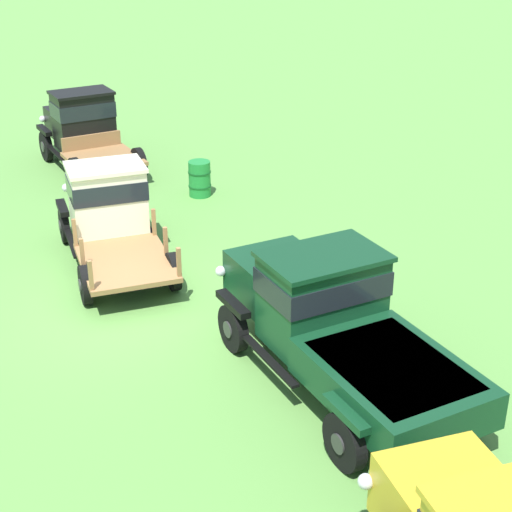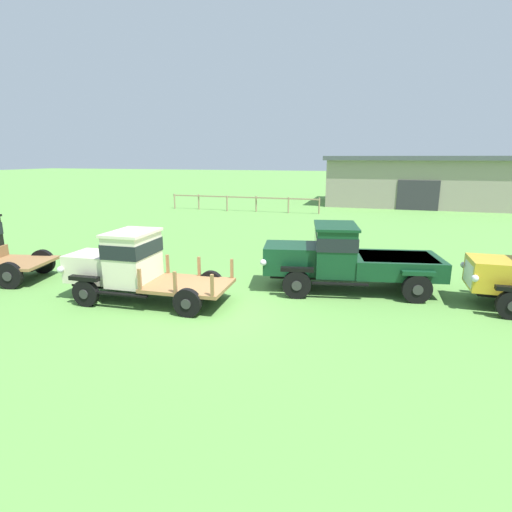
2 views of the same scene
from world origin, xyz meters
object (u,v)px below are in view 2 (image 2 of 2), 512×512
farm_shed (454,181)px  vintage_truck_second_in_line (130,265)px  oil_drum_beside_row (107,256)px  vintage_truck_midrow_center (345,257)px

farm_shed → vintage_truck_second_in_line: bearing=-114.2°
farm_shed → oil_drum_beside_row: size_ratio=23.05×
vintage_truck_second_in_line → vintage_truck_midrow_center: (6.07, 2.85, -0.01)m
vintage_truck_midrow_center → oil_drum_beside_row: bearing=-179.3°
vintage_truck_second_in_line → oil_drum_beside_row: 4.05m
vintage_truck_midrow_center → farm_shed: bearing=75.1°
vintage_truck_second_in_line → vintage_truck_midrow_center: vintage_truck_midrow_center is taller
farm_shed → vintage_truck_second_in_line: 31.92m
farm_shed → vintage_truck_second_in_line: (-13.08, -29.10, -1.10)m
vintage_truck_second_in_line → vintage_truck_midrow_center: size_ratio=0.87×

